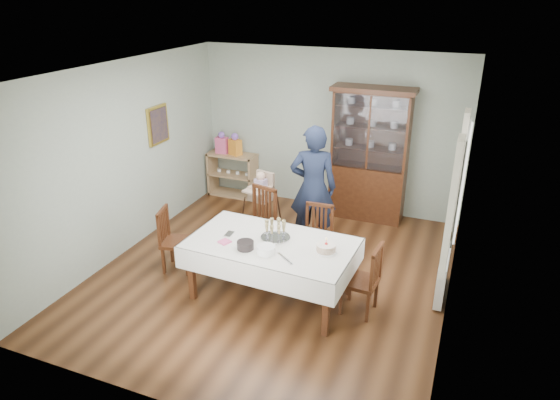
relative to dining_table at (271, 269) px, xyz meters
The scene contains 25 objects.
floor 0.67m from the dining_table, 110.66° to the left, with size 5.00×5.00×0.00m, color #593319.
room_shell 1.69m from the dining_table, 100.48° to the left, with size 5.00×5.00×5.00m.
dining_table is the anchor object (origin of this frame).
china_cabinet 2.92m from the dining_table, 78.63° to the left, with size 1.30×0.48×2.18m.
sideboard 3.40m from the dining_table, 124.83° to the left, with size 0.90×0.38×0.80m.
picture_frame 3.02m from the dining_table, 151.47° to the left, with size 0.04×0.48×0.58m, color gold.
window 2.47m from the dining_table, 21.83° to the left, with size 0.04×1.02×1.22m, color white.
curtain_left 2.25m from the dining_table, ahead, with size 0.07×0.30×1.55m, color silver.
curtain_right 2.66m from the dining_table, 36.06° to the left, with size 0.07×0.30×1.55m, color silver.
radiator 2.13m from the dining_table, 22.43° to the left, with size 0.10×0.80×0.55m, color white.
chair_far_left 1.12m from the dining_table, 123.26° to the left, with size 0.54×0.54×0.98m.
chair_far_right 0.91m from the dining_table, 70.84° to the left, with size 0.42×0.42×0.90m.
chair_end_left 1.46m from the dining_table, behind, with size 0.48×0.48×0.88m.
chair_end_right 1.11m from the dining_table, ahead, with size 0.43×0.43×0.89m.
woman 1.57m from the dining_table, 88.64° to the left, with size 0.67×0.44×1.85m, color black.
high_chair 1.88m from the dining_table, 117.69° to the left, with size 0.52×0.52×0.98m.
champagne_tray 0.46m from the dining_table, 87.15° to the left, with size 0.37×0.37×0.22m.
birthday_cake 0.80m from the dining_table, ahead, with size 0.26×0.26×0.18m.
plate_stack_dark 0.54m from the dining_table, 130.19° to the right, with size 0.20×0.20×0.10m, color black.
plate_stack_white 0.50m from the dining_table, 79.47° to the right, with size 0.22×0.22×0.09m, color white.
napkin_stack 0.68m from the dining_table, 158.01° to the right, with size 0.13×0.13×0.02m, color #DC5182.
cutlery 0.71m from the dining_table, behind, with size 0.11×0.16×0.01m, color silver, non-canonical shape.
cake_knife 0.57m from the dining_table, 45.91° to the right, with size 0.31×0.03×0.01m, color silver.
gift_bag_pink 3.54m from the dining_table, 127.52° to the left, with size 0.22×0.14×0.40m.
gift_bag_orange 3.39m from the dining_table, 123.88° to the left, with size 0.26×0.23×0.40m.
Camera 1 is at (2.26, -5.39, 3.59)m, focal length 32.00 mm.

